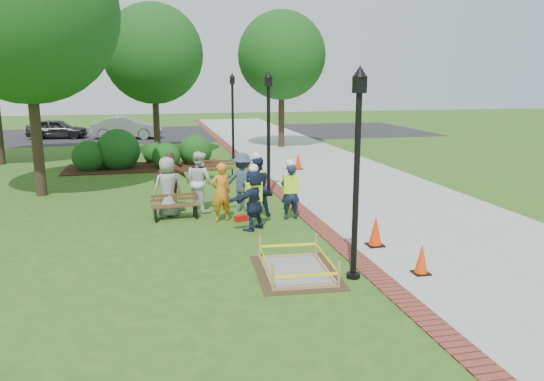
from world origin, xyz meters
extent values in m
plane|color=#285116|center=(0.00, 0.00, 0.00)|extent=(100.00, 100.00, 0.00)
cube|color=#9E9E99|center=(5.00, 10.00, 0.01)|extent=(6.00, 60.00, 0.02)
cube|color=maroon|center=(1.75, 10.00, 0.01)|extent=(0.50, 60.00, 0.03)
cube|color=#381E0F|center=(-3.00, 12.00, 0.02)|extent=(7.00, 3.00, 0.05)
cube|color=black|center=(0.00, 27.00, 0.00)|extent=(36.00, 12.00, 0.01)
cube|color=#47331E|center=(0.19, -2.45, 0.00)|extent=(1.86, 2.41, 0.01)
cube|color=gray|center=(0.19, -2.45, 0.02)|extent=(1.32, 1.88, 0.04)
cube|color=tan|center=(0.19, -2.45, 0.04)|extent=(1.45, 2.01, 0.08)
cube|color=tan|center=(0.19, -2.45, 0.28)|extent=(1.48, 2.04, 0.55)
cube|color=yellow|center=(0.19, -2.45, 0.30)|extent=(1.43, 1.99, 0.06)
cube|color=brown|center=(-2.08, 2.49, 0.41)|extent=(1.37, 0.52, 0.04)
cube|color=brown|center=(-2.10, 2.70, 0.61)|extent=(1.33, 0.17, 0.21)
cube|color=black|center=(-2.08, 2.49, 0.20)|extent=(1.25, 0.57, 0.39)
cube|color=brown|center=(-0.07, 8.60, 0.41)|extent=(1.38, 0.56, 0.04)
cube|color=brown|center=(-0.04, 8.81, 0.62)|extent=(1.34, 0.20, 0.21)
cube|color=black|center=(-0.07, 8.60, 0.20)|extent=(1.26, 0.60, 0.39)
cube|color=black|center=(2.70, -3.14, 0.02)|extent=(0.34, 0.34, 0.05)
cone|color=#EB3F07|center=(2.70, -3.14, 0.36)|extent=(0.27, 0.27, 0.63)
cube|color=black|center=(2.53, -1.17, 0.03)|extent=(0.40, 0.40, 0.05)
cone|color=#FC3407|center=(2.53, -1.17, 0.42)|extent=(0.31, 0.31, 0.73)
cube|color=black|center=(3.71, 9.93, 0.02)|extent=(0.38, 0.38, 0.05)
cone|color=#F63307|center=(3.71, 9.93, 0.40)|extent=(0.30, 0.30, 0.70)
cube|color=#B4140D|center=(-0.26, 1.85, 0.09)|extent=(0.40, 0.32, 0.18)
cylinder|color=black|center=(1.25, -3.00, 1.90)|extent=(0.12, 0.12, 3.80)
cube|color=black|center=(1.25, -3.00, 3.90)|extent=(0.22, 0.22, 0.32)
cone|color=black|center=(1.25, -3.00, 4.15)|extent=(0.28, 0.28, 0.22)
cylinder|color=black|center=(1.25, -3.00, 0.05)|extent=(0.28, 0.28, 0.10)
cylinder|color=black|center=(1.25, 5.00, 1.90)|extent=(0.12, 0.12, 3.80)
cube|color=black|center=(1.25, 5.00, 3.90)|extent=(0.22, 0.22, 0.32)
cone|color=black|center=(1.25, 5.00, 4.15)|extent=(0.28, 0.28, 0.22)
cylinder|color=black|center=(1.25, 5.00, 0.05)|extent=(0.28, 0.28, 0.10)
cylinder|color=black|center=(1.25, 13.00, 1.90)|extent=(0.12, 0.12, 3.80)
cube|color=black|center=(1.25, 13.00, 3.90)|extent=(0.22, 0.22, 0.32)
cone|color=black|center=(1.25, 13.00, 4.15)|extent=(0.28, 0.28, 0.22)
cylinder|color=black|center=(1.25, 13.00, 0.05)|extent=(0.28, 0.28, 0.10)
cylinder|color=#3D2D1E|center=(-6.49, 6.80, 2.54)|extent=(0.36, 0.36, 5.08)
sphere|color=#144413|center=(-6.49, 6.80, 6.16)|extent=(6.04, 6.04, 6.04)
cylinder|color=#3D2D1E|center=(-2.35, 15.76, 2.15)|extent=(0.33, 0.33, 4.30)
sphere|color=#144413|center=(-2.35, 15.76, 5.23)|extent=(5.06, 5.06, 5.06)
cylinder|color=#3D2D1E|center=(4.88, 17.81, 2.18)|extent=(0.35, 0.35, 4.36)
sphere|color=#144413|center=(4.88, 17.81, 5.30)|extent=(5.06, 5.06, 5.06)
sphere|color=#144413|center=(-5.40, 11.78, 0.00)|extent=(1.45, 1.45, 1.45)
sphere|color=#144413|center=(-4.14, 12.06, 0.00)|extent=(1.93, 1.93, 1.93)
sphere|color=#144413|center=(-2.03, 11.62, 0.00)|extent=(1.27, 1.27, 1.27)
sphere|color=#144413|center=(-0.64, 12.43, 0.00)|extent=(1.55, 1.55, 1.55)
sphere|color=#144413|center=(-2.53, 13.25, 0.00)|extent=(1.07, 1.07, 1.07)
imported|color=gray|center=(-2.26, 2.85, 0.89)|extent=(0.66, 0.53, 1.78)
imported|color=orange|center=(-0.80, 2.01, 0.84)|extent=(0.61, 0.47, 1.69)
imported|color=white|center=(-1.29, 3.35, 0.92)|extent=(0.65, 0.70, 1.85)
imported|color=brown|center=(-2.12, 3.57, 0.91)|extent=(0.64, 0.48, 1.81)
imported|color=#374460|center=(0.00, 3.10, 0.90)|extent=(0.65, 0.51, 1.79)
imported|color=#181E3F|center=(-0.06, 0.96, 0.83)|extent=(0.63, 0.59, 1.65)
cube|color=#BAF914|center=(-0.06, 0.96, 1.06)|extent=(0.42, 0.26, 0.52)
sphere|color=white|center=(-0.06, 0.96, 1.68)|extent=(0.25, 0.25, 0.25)
imported|color=#1B1F48|center=(1.18, 1.80, 0.81)|extent=(0.55, 0.39, 1.62)
cube|color=#BAF914|center=(1.18, 1.80, 1.04)|extent=(0.42, 0.26, 0.52)
sphere|color=white|center=(1.18, 1.80, 1.64)|extent=(0.25, 0.25, 0.25)
imported|color=#161F3A|center=(0.29, 2.31, 0.89)|extent=(0.60, 0.41, 1.77)
cube|color=#BAF914|center=(0.29, 2.31, 1.14)|extent=(0.42, 0.26, 0.52)
sphere|color=white|center=(0.29, 2.31, 1.80)|extent=(0.25, 0.25, 0.25)
imported|color=#262628|center=(-8.82, 25.54, 0.00)|extent=(2.29, 4.54, 1.43)
imported|color=gray|center=(-4.24, 24.41, 0.00)|extent=(3.08, 5.29, 1.62)
camera|label=1|loc=(-2.68, -12.65, 4.02)|focal=35.00mm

